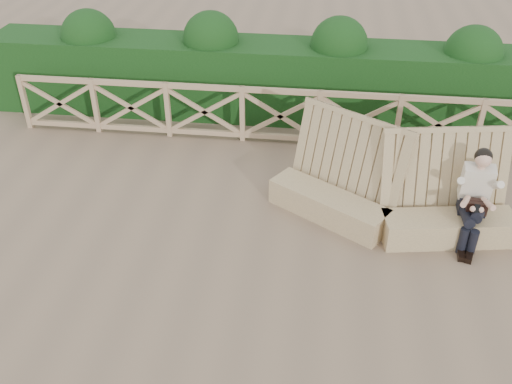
# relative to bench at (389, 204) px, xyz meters

# --- Properties ---
(ground) EXTENTS (60.00, 60.00, 0.00)m
(ground) POSITION_rel_bench_xyz_m (-1.85, -1.11, -0.39)
(ground) COLOR brown
(ground) RESTS_ON ground
(bench) EXTENTS (3.66, 1.69, 1.55)m
(bench) POSITION_rel_bench_xyz_m (0.00, 0.00, 0.00)
(bench) COLOR olive
(bench) RESTS_ON ground
(woman) EXTENTS (0.45, 0.92, 1.44)m
(woman) POSITION_rel_bench_xyz_m (1.14, -0.18, 0.36)
(woman) COLOR black
(woman) RESTS_ON ground
(guardrail) EXTENTS (10.10, 0.09, 1.10)m
(guardrail) POSITION_rel_bench_xyz_m (-1.85, 2.39, 0.17)
(guardrail) COLOR #87694E
(guardrail) RESTS_ON ground
(hedge) EXTENTS (12.00, 1.20, 1.50)m
(hedge) POSITION_rel_bench_xyz_m (-1.85, 3.59, 0.36)
(hedge) COLOR black
(hedge) RESTS_ON ground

